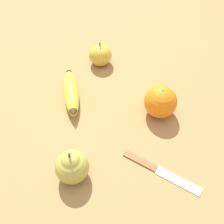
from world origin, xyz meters
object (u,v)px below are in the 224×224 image
banana (71,93)px  pear (72,166)px  orange (161,102)px  apple (100,55)px  paring_knife (158,170)px

banana → pear: bearing=-3.5°
orange → apple: (0.15, 0.22, -0.01)m
paring_knife → banana: bearing=-104.7°
apple → paring_knife: bearing=-140.7°
paring_knife → orange: bearing=-155.2°
banana → orange: (0.03, -0.25, 0.02)m
paring_knife → apple: bearing=-128.0°
pear → paring_knife: size_ratio=0.49×
pear → apple: (0.39, 0.08, -0.01)m
apple → paring_knife: 0.41m
apple → orange: bearing=-123.1°
orange → paring_knife: size_ratio=0.45×
pear → apple: size_ratio=1.19×
banana → orange: 0.25m
apple → paring_knife: size_ratio=0.41×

